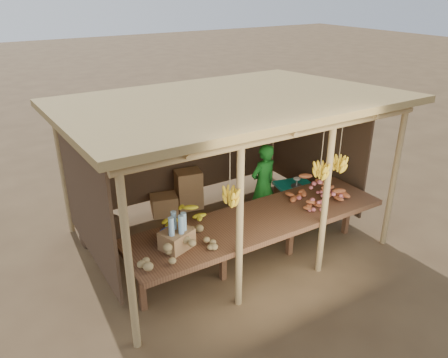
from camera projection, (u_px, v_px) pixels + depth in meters
ground at (224, 237)px, 7.23m from camera, size 60.00×60.00×0.00m
stall_structure at (224, 125)px, 6.45m from camera, size 4.70×3.50×2.43m
counter at (259, 222)px, 6.19m from camera, size 3.90×1.05×0.80m
potato_heap at (172, 238)px, 5.36m from camera, size 1.17×0.95×0.37m
sweet_potato_heap at (318, 188)px, 6.66m from camera, size 0.95×0.66×0.35m
onion_heap at (322, 193)px, 6.51m from camera, size 0.78×0.53×0.35m
banana_pile at (184, 213)px, 5.96m from camera, size 0.62×0.50×0.34m
tomato_basin at (172, 236)px, 5.61m from camera, size 0.34×0.34×0.18m
bottle_box at (177, 235)px, 5.42m from camera, size 0.46×0.41×0.48m
vendor at (263, 185)px, 7.39m from camera, size 0.56×0.41×1.44m
tarp_crate at (294, 198)px, 7.83m from camera, size 0.73×0.66×0.76m
carton_stack at (181, 195)px, 7.94m from camera, size 1.03×0.47×0.73m
burlap_sacks at (102, 230)px, 6.99m from camera, size 0.74×0.39×0.52m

